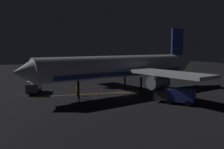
# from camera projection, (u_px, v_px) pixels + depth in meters

# --- Properties ---
(ground_plane) EXTENTS (180.00, 180.00, 0.20)m
(ground_plane) POSITION_uv_depth(u_px,v_px,m) (122.00, 93.00, 44.21)
(ground_plane) COLOR black
(apron_guide_stripe) EXTENTS (4.54, 22.18, 0.01)m
(apron_guide_stripe) POSITION_uv_depth(u_px,v_px,m) (99.00, 93.00, 43.56)
(apron_guide_stripe) COLOR gold
(apron_guide_stripe) RESTS_ON ground_plane
(airliner) EXTENTS (33.54, 39.37, 12.38)m
(airliner) POSITION_uv_depth(u_px,v_px,m) (125.00, 67.00, 44.04)
(airliner) COLOR white
(airliner) RESTS_ON ground_plane
(baggage_truck) EXTENTS (5.90, 3.46, 2.20)m
(baggage_truck) POSITION_uv_depth(u_px,v_px,m) (34.00, 87.00, 43.94)
(baggage_truck) COLOR silver
(baggage_truck) RESTS_ON ground_plane
(catering_truck) EXTENTS (5.93, 4.95, 2.25)m
(catering_truck) POSITION_uv_depth(u_px,v_px,m) (176.00, 96.00, 35.58)
(catering_truck) COLOR navy
(catering_truck) RESTS_ON ground_plane
(ground_crew_worker) EXTENTS (0.40, 0.40, 1.74)m
(ground_crew_worker) POSITION_uv_depth(u_px,v_px,m) (77.00, 91.00, 41.30)
(ground_crew_worker) COLOR black
(ground_crew_worker) RESTS_ON ground_plane
(traffic_cone_near_left) EXTENTS (0.50, 0.50, 0.55)m
(traffic_cone_near_left) POSITION_uv_depth(u_px,v_px,m) (103.00, 90.00, 46.27)
(traffic_cone_near_left) COLOR #EA590F
(traffic_cone_near_left) RESTS_ON ground_plane
(traffic_cone_near_right) EXTENTS (0.50, 0.50, 0.55)m
(traffic_cone_near_right) POSITION_uv_depth(u_px,v_px,m) (98.00, 94.00, 42.00)
(traffic_cone_near_right) COLOR #EA590F
(traffic_cone_near_right) RESTS_ON ground_plane
(traffic_cone_under_wing) EXTENTS (0.50, 0.50, 0.55)m
(traffic_cone_under_wing) POSITION_uv_depth(u_px,v_px,m) (79.00, 101.00, 36.61)
(traffic_cone_under_wing) COLOR #EA590F
(traffic_cone_under_wing) RESTS_ON ground_plane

